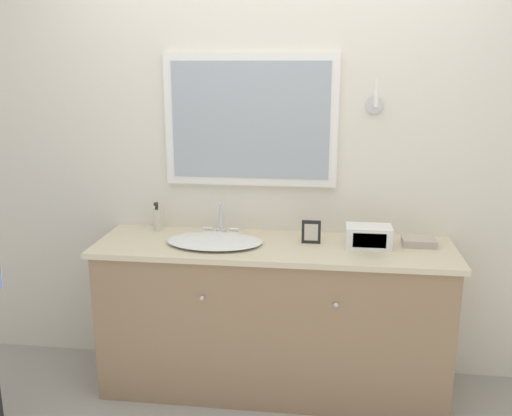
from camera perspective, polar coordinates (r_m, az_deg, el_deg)
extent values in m
plane|color=#9E998E|center=(3.17, 1.10, -20.05)|extent=(14.00, 14.00, 0.00)
cube|color=silver|center=(3.24, 2.35, 5.18)|extent=(8.00, 0.06, 2.55)
cube|color=white|center=(3.18, -0.55, 8.77)|extent=(0.96, 0.04, 0.73)
cube|color=#9EA8B2|center=(3.16, -0.60, 8.73)|extent=(0.87, 0.01, 0.64)
cylinder|color=silver|center=(3.16, 11.76, 10.01)|extent=(0.09, 0.01, 0.09)
cylinder|color=silver|center=(3.11, 11.83, 9.94)|extent=(0.02, 0.10, 0.02)
cylinder|color=white|center=(3.06, 11.97, 11.17)|extent=(0.02, 0.02, 0.14)
cube|color=#937556|center=(3.21, 1.71, -11.14)|extent=(1.86, 0.51, 0.82)
cube|color=beige|center=(3.06, 1.77, -3.96)|extent=(1.92, 0.54, 0.03)
sphere|color=silver|center=(2.93, -5.42, -8.94)|extent=(0.02, 0.02, 0.02)
sphere|color=silver|center=(2.86, 8.00, -9.58)|extent=(0.02, 0.02, 0.02)
ellipsoid|color=white|center=(3.06, -4.17, -3.30)|extent=(0.52, 0.33, 0.03)
cylinder|color=silver|center=(3.24, -3.52, -2.35)|extent=(0.06, 0.06, 0.03)
cylinder|color=silver|center=(3.22, -3.55, -0.83)|extent=(0.02, 0.02, 0.15)
cylinder|color=silver|center=(3.16, -3.68, 0.30)|extent=(0.02, 0.07, 0.02)
cylinder|color=white|center=(3.25, -4.83, -2.04)|extent=(0.06, 0.02, 0.02)
cylinder|color=white|center=(3.22, -2.21, -2.14)|extent=(0.06, 0.02, 0.02)
cylinder|color=beige|center=(3.34, -9.85, -1.18)|extent=(0.05, 0.05, 0.13)
cylinder|color=black|center=(3.32, -9.91, 0.16)|extent=(0.02, 0.02, 0.03)
cube|color=black|center=(3.30, -9.98, 0.40)|extent=(0.02, 0.03, 0.01)
cube|color=white|center=(3.06, 11.20, -2.80)|extent=(0.24, 0.15, 0.11)
cube|color=black|center=(2.99, 11.28, -3.21)|extent=(0.17, 0.01, 0.08)
cube|color=black|center=(3.07, 5.54, -2.40)|extent=(0.10, 0.01, 0.13)
cube|color=beige|center=(3.06, 5.53, -2.44)|extent=(0.07, 0.00, 0.09)
cube|color=#B7A899|center=(3.16, 15.96, -3.27)|extent=(0.17, 0.13, 0.04)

